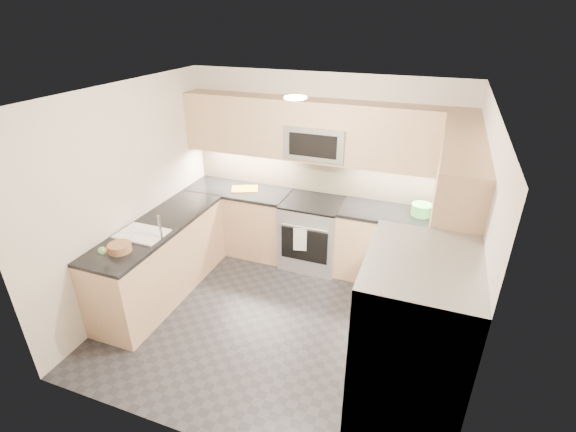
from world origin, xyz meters
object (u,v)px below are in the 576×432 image
(gas_range, at_px, (312,233))
(fruit_basket, at_px, (120,248))
(refrigerator, at_px, (406,368))
(microwave, at_px, (317,141))
(cutting_board, at_px, (245,189))
(utensil_bowl, at_px, (422,210))

(gas_range, bearing_deg, fruit_basket, -128.02)
(gas_range, distance_m, refrigerator, 2.86)
(microwave, relative_size, cutting_board, 2.12)
(gas_range, height_order, refrigerator, refrigerator)
(microwave, bearing_deg, cutting_board, -175.25)
(refrigerator, xyz_separation_m, cutting_board, (-2.45, 2.47, 0.05))
(cutting_board, distance_m, fruit_basket, 1.99)
(microwave, height_order, utensil_bowl, microwave)
(microwave, height_order, cutting_board, microwave)
(microwave, relative_size, refrigerator, 0.42)
(gas_range, distance_m, utensil_bowl, 1.46)
(refrigerator, height_order, fruit_basket, refrigerator)
(refrigerator, distance_m, cutting_board, 3.48)
(gas_range, height_order, microwave, microwave)
(gas_range, distance_m, fruit_basket, 2.46)
(refrigerator, height_order, cutting_board, refrigerator)
(utensil_bowl, xyz_separation_m, fruit_basket, (-2.83, -1.96, -0.03))
(fruit_basket, bearing_deg, utensil_bowl, 34.64)
(gas_range, relative_size, fruit_basket, 3.91)
(utensil_bowl, height_order, cutting_board, utensil_bowl)
(microwave, distance_m, utensil_bowl, 1.52)
(utensil_bowl, bearing_deg, refrigerator, -87.67)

